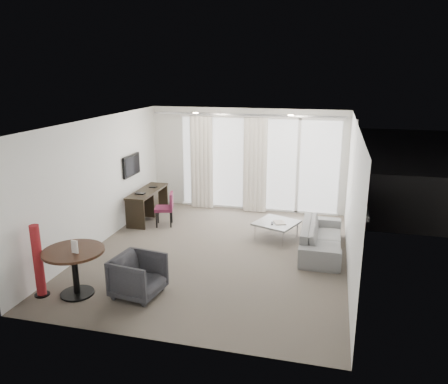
% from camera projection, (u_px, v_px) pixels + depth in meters
% --- Properties ---
extents(floor, '(5.00, 6.00, 0.00)m').
position_uv_depth(floor, '(217.00, 253.00, 8.67)').
color(floor, '#5C5449').
rests_on(floor, ground).
extents(ceiling, '(5.00, 6.00, 0.00)m').
position_uv_depth(ceiling, '(216.00, 122.00, 7.96)').
color(ceiling, white).
rests_on(ceiling, ground).
extents(wall_left, '(0.00, 6.00, 2.60)m').
position_uv_depth(wall_left, '(98.00, 182.00, 8.90)').
color(wall_left, silver).
rests_on(wall_left, ground).
extents(wall_right, '(0.00, 6.00, 2.60)m').
position_uv_depth(wall_right, '(352.00, 199.00, 7.73)').
color(wall_right, silver).
rests_on(wall_right, ground).
extents(wall_front, '(5.00, 0.00, 2.60)m').
position_uv_depth(wall_front, '(155.00, 252.00, 5.52)').
color(wall_front, silver).
rests_on(wall_front, ground).
extents(window_panel, '(4.00, 0.02, 2.38)m').
position_uv_depth(window_panel, '(258.00, 164.00, 11.06)').
color(window_panel, white).
rests_on(window_panel, ground).
extents(window_frame, '(4.10, 0.06, 2.44)m').
position_uv_depth(window_frame, '(258.00, 164.00, 11.05)').
color(window_frame, white).
rests_on(window_frame, ground).
extents(curtain_left, '(0.60, 0.20, 2.38)m').
position_uv_depth(curtain_left, '(202.00, 163.00, 11.25)').
color(curtain_left, silver).
rests_on(curtain_left, ground).
extents(curtain_right, '(0.60, 0.20, 2.38)m').
position_uv_depth(curtain_right, '(255.00, 166.00, 10.92)').
color(curtain_right, silver).
rests_on(curtain_right, ground).
extents(curtain_track, '(4.80, 0.04, 0.04)m').
position_uv_depth(curtain_track, '(246.00, 115.00, 10.64)').
color(curtain_track, '#B2B2B7').
rests_on(curtain_track, ceiling).
extents(downlight_a, '(0.12, 0.12, 0.02)m').
position_uv_depth(downlight_a, '(196.00, 113.00, 9.67)').
color(downlight_a, '#FFE0B2').
rests_on(downlight_a, ceiling).
extents(downlight_b, '(0.12, 0.12, 0.02)m').
position_uv_depth(downlight_b, '(291.00, 115.00, 9.18)').
color(downlight_b, '#FFE0B2').
rests_on(downlight_b, ceiling).
extents(desk, '(0.48, 1.54, 0.72)m').
position_uv_depth(desk, '(148.00, 205.00, 10.56)').
color(desk, black).
rests_on(desk, floor).
extents(tv, '(0.05, 0.80, 0.50)m').
position_uv_depth(tv, '(131.00, 165.00, 10.23)').
color(tv, black).
rests_on(tv, wall_left).
extents(desk_chair, '(0.53, 0.51, 0.79)m').
position_uv_depth(desk_chair, '(164.00, 209.00, 10.12)').
color(desk_chair, maroon).
rests_on(desk_chair, floor).
extents(round_table, '(1.07, 1.07, 0.77)m').
position_uv_depth(round_table, '(75.00, 272.00, 6.99)').
color(round_table, black).
rests_on(round_table, floor).
extents(menu_card, '(0.12, 0.04, 0.21)m').
position_uv_depth(menu_card, '(76.00, 256.00, 6.78)').
color(menu_card, white).
rests_on(menu_card, round_table).
extents(red_lamp, '(0.31, 0.31, 1.20)m').
position_uv_depth(red_lamp, '(38.00, 261.00, 6.90)').
color(red_lamp, maroon).
rests_on(red_lamp, floor).
extents(tub_armchair, '(0.83, 0.81, 0.67)m').
position_uv_depth(tub_armchair, '(138.00, 276.00, 6.97)').
color(tub_armchair, '#2C2C31').
rests_on(tub_armchair, floor).
extents(coffee_table, '(1.05, 1.05, 0.37)m').
position_uv_depth(coffee_table, '(276.00, 230.00, 9.40)').
color(coffee_table, gray).
rests_on(coffee_table, floor).
extents(remote, '(0.07, 0.18, 0.02)m').
position_uv_depth(remote, '(272.00, 224.00, 9.25)').
color(remote, black).
rests_on(remote, coffee_table).
extents(magazine, '(0.33, 0.37, 0.02)m').
position_uv_depth(magazine, '(279.00, 223.00, 9.30)').
color(magazine, gray).
rests_on(magazine, coffee_table).
extents(sofa, '(0.77, 1.98, 0.58)m').
position_uv_depth(sofa, '(321.00, 238.00, 8.69)').
color(sofa, slate).
rests_on(sofa, floor).
extents(terrace_slab, '(5.60, 3.00, 0.12)m').
position_uv_depth(terrace_slab, '(266.00, 196.00, 12.82)').
color(terrace_slab, '#4D4D50').
rests_on(terrace_slab, ground).
extents(rattan_chair_a, '(0.62, 0.62, 0.88)m').
position_uv_depth(rattan_chair_a, '(279.00, 183.00, 12.31)').
color(rattan_chair_a, brown).
rests_on(rattan_chair_a, terrace_slab).
extents(rattan_chair_b, '(0.65, 0.65, 0.76)m').
position_uv_depth(rattan_chair_b, '(332.00, 190.00, 11.83)').
color(rattan_chair_b, brown).
rests_on(rattan_chair_b, terrace_slab).
extents(rattan_table, '(0.56, 0.56, 0.55)m').
position_uv_depth(rattan_table, '(311.00, 187.00, 12.48)').
color(rattan_table, brown).
rests_on(rattan_table, terrace_slab).
extents(balustrade, '(5.50, 0.06, 1.05)m').
position_uv_depth(balustrade, '(274.00, 167.00, 14.02)').
color(balustrade, '#B2B2B7').
rests_on(balustrade, terrace_slab).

